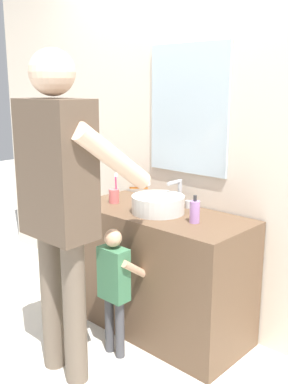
% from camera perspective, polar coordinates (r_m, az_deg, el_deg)
% --- Properties ---
extents(ground_plane, '(14.00, 14.00, 0.00)m').
position_cam_1_polar(ground_plane, '(2.96, -2.10, -19.12)').
color(ground_plane, silver).
extents(back_wall, '(4.40, 0.10, 2.70)m').
position_cam_1_polar(back_wall, '(2.97, 6.27, 8.68)').
color(back_wall, beige).
rests_on(back_wall, ground).
extents(vanity_cabinet, '(1.19, 0.54, 0.82)m').
position_cam_1_polar(vanity_cabinet, '(2.96, 2.01, -10.17)').
color(vanity_cabinet, brown).
rests_on(vanity_cabinet, ground).
extents(sink_basin, '(0.33, 0.33, 0.11)m').
position_cam_1_polar(sink_basin, '(2.79, 1.82, -1.54)').
color(sink_basin, silver).
rests_on(sink_basin, vanity_cabinet).
extents(faucet, '(0.18, 0.14, 0.18)m').
position_cam_1_polar(faucet, '(2.94, 4.46, -0.32)').
color(faucet, '#B7BABF').
rests_on(faucet, vanity_cabinet).
extents(toothbrush_cup, '(0.07, 0.07, 0.21)m').
position_cam_1_polar(toothbrush_cup, '(3.04, -3.86, -0.45)').
color(toothbrush_cup, '#D86666').
rests_on(toothbrush_cup, vanity_cabinet).
extents(soap_bottle, '(0.06, 0.06, 0.16)m').
position_cam_1_polar(soap_bottle, '(2.60, 6.53, -2.51)').
color(soap_bottle, '#B27FC6').
rests_on(soap_bottle, vanity_cabinet).
extents(child_toddler, '(0.25, 0.25, 0.80)m').
position_cam_1_polar(child_toddler, '(2.67, -3.77, -11.33)').
color(child_toddler, '#47474C').
rests_on(child_toddler, ground).
extents(adult_parent, '(0.55, 0.58, 1.78)m').
position_cam_1_polar(adult_parent, '(2.35, -10.69, 0.26)').
color(adult_parent, '#6B5B4C').
rests_on(adult_parent, ground).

